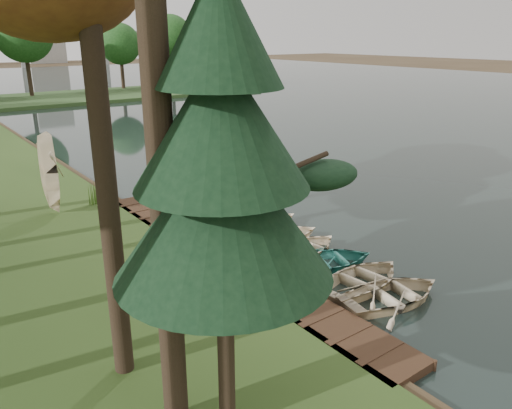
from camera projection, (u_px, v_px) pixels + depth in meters
ground at (258, 251)px, 18.29m from camera, size 300.00×300.00×0.00m
water at (376, 113)px, 50.45m from camera, size 130.00×200.00×0.05m
boardwalk at (221, 259)px, 17.33m from camera, size 1.60×16.00×0.30m
peninsula at (63, 98)px, 60.65m from camera, size 50.00×14.00×0.45m
far_trees at (27, 45)px, 56.76m from camera, size 45.60×5.60×8.80m
building_a at (41, 29)px, 138.50m from camera, size 10.00×8.00×18.00m
rowboat_0 at (393, 292)px, 14.59m from camera, size 3.75×2.97×0.70m
rowboat_1 at (363, 277)px, 15.46m from camera, size 3.63×2.76×0.70m
rowboat_2 at (328, 258)px, 16.82m from camera, size 3.79×3.25×0.66m
rowboat_3 at (305, 247)px, 17.80m from camera, size 3.27×2.47×0.64m
rowboat_4 at (276, 235)px, 18.70m from camera, size 3.98×3.19×0.73m
rowboat_5 at (260, 223)px, 19.88m from camera, size 3.60×2.57×0.75m
rowboat_6 at (242, 216)px, 20.75m from camera, size 3.29×2.52×0.63m
rowboat_7 at (226, 208)px, 21.63m from camera, size 4.25×3.65×0.74m
rowboat_8 at (212, 201)px, 22.68m from camera, size 3.30×2.55×0.63m
rowboat_9 at (193, 195)px, 23.44m from camera, size 4.02×3.42×0.70m
rowboat_10 at (182, 187)px, 24.66m from camera, size 3.70×3.06×0.66m
stored_rowboat at (56, 205)px, 21.24m from camera, size 3.58×2.66×0.71m
pine_tree at (222, 161)px, 8.07m from camera, size 3.80×3.80×8.36m
reeds_0 at (180, 288)px, 14.12m from camera, size 0.60×0.60×0.85m
reeds_1 at (165, 256)px, 15.94m from camera, size 0.60×0.60×1.05m
reeds_2 at (163, 229)px, 18.40m from camera, size 0.60×0.60×0.90m
reeds_3 at (94, 194)px, 22.23m from camera, size 0.60×0.60×1.00m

